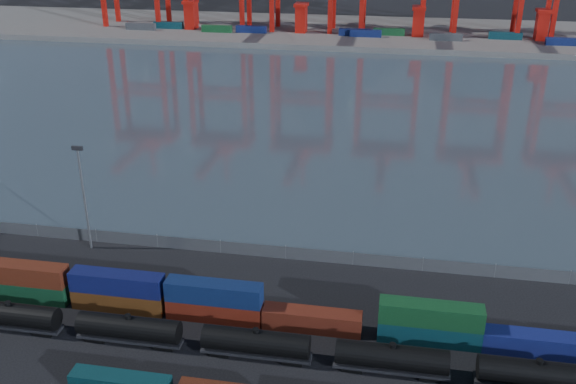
# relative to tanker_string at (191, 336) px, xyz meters

# --- Properties ---
(harbor_water) EXTENTS (700.00, 700.00, 0.00)m
(harbor_water) POSITION_rel_tanker_string_xyz_m (7.06, 100.00, -1.99)
(harbor_water) COLOR #34414B
(harbor_water) RESTS_ON ground
(far_quay) EXTENTS (700.00, 70.00, 2.00)m
(far_quay) POSITION_rel_tanker_string_xyz_m (7.06, 205.00, -1.00)
(far_quay) COLOR #514F4C
(far_quay) RESTS_ON ground
(container_row_mid) EXTENTS (139.72, 2.23, 4.76)m
(container_row_mid) POSITION_rel_tanker_string_xyz_m (-4.83, -8.43, -0.21)
(container_row_mid) COLOR #36373A
(container_row_mid) RESTS_ON ground
(container_row_north) EXTENTS (142.68, 2.49, 5.31)m
(container_row_north) POSITION_rel_tanker_string_xyz_m (-3.18, 6.53, 0.16)
(container_row_north) COLOR navy
(container_row_north) RESTS_ON ground
(tanker_string) EXTENTS (121.47, 2.79, 3.99)m
(tanker_string) POSITION_rel_tanker_string_xyz_m (0.00, 0.00, 0.00)
(tanker_string) COLOR black
(tanker_string) RESTS_ON ground
(waterfront_fence) EXTENTS (160.12, 0.12, 2.20)m
(waterfront_fence) POSITION_rel_tanker_string_xyz_m (7.06, 23.00, -1.00)
(waterfront_fence) COLOR #595B5E
(waterfront_fence) RESTS_ON ground
(yard_light_mast) EXTENTS (1.60, 0.40, 16.60)m
(yard_light_mast) POSITION_rel_tanker_string_xyz_m (-22.94, 21.00, 7.30)
(yard_light_mast) COLOR slate
(yard_light_mast) RESTS_ON ground
(quay_containers) EXTENTS (172.58, 10.99, 2.60)m
(quay_containers) POSITION_rel_tanker_string_xyz_m (-3.94, 190.46, 1.30)
(quay_containers) COLOR navy
(quay_containers) RESTS_ON far_quay
(straddle_carriers) EXTENTS (140.00, 7.00, 11.10)m
(straddle_carriers) POSITION_rel_tanker_string_xyz_m (4.56, 195.00, 5.82)
(straddle_carriers) COLOR red
(straddle_carriers) RESTS_ON far_quay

